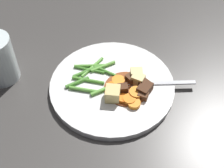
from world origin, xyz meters
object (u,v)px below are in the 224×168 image
Objects in this scene: potato_chunk_0 at (138,80)px; meat_chunk_3 at (143,96)px; meat_chunk_0 at (123,89)px; carrot_slice_5 at (129,100)px; dinner_plate at (112,86)px; potato_chunk_1 at (136,74)px; carrot_slice_1 at (113,88)px; carrot_slice_3 at (134,104)px; meat_chunk_1 at (143,84)px; meat_chunk_4 at (131,79)px; carrot_slice_4 at (123,99)px; meat_chunk_2 at (145,89)px; potato_chunk_2 at (113,94)px; carrot_slice_2 at (136,93)px; carrot_slice_0 at (118,81)px; fork at (155,83)px.

meat_chunk_3 is at bearing -54.48° from potato_chunk_0.
carrot_slice_5 is at bearing -37.08° from meat_chunk_0.
potato_chunk_1 is (0.04, 0.04, 0.02)m from dinner_plate.
carrot_slice_1 is 0.06m from carrot_slice_3.
meat_chunk_1 is (0.03, -0.02, -0.00)m from potato_chunk_1.
meat_chunk_0 reaches higher than meat_chunk_4.
carrot_slice_4 is at bearing -101.77° from potato_chunk_0.
carrot_slice_4 is 0.01m from carrot_slice_5.
carrot_slice_1 is 0.05m from meat_chunk_4.
carrot_slice_5 is 0.79× the size of meat_chunk_2.
meat_chunk_1 reaches higher than dinner_plate.
potato_chunk_2 is 1.40× the size of meat_chunk_1.
meat_chunk_3 reaches higher than carrot_slice_2.
carrot_slice_2 reaches higher than carrot_slice_3.
carrot_slice_2 reaches higher than carrot_slice_0.
potato_chunk_0 is at bearing 5.43° from meat_chunk_4.
meat_chunk_0 is at bearing 148.47° from carrot_slice_3.
dinner_plate is at bearing -134.49° from potato_chunk_1.
carrot_slice_0 is 1.07× the size of potato_chunk_0.
carrot_slice_5 is at bearing -19.87° from carrot_slice_1.
carrot_slice_4 is (-0.03, 0.00, 0.00)m from carrot_slice_3.
carrot_slice_0 and carrot_slice_5 have the same top height.
meat_chunk_3 is at bearing -55.28° from potato_chunk_1.
meat_chunk_1 is at bearing 13.53° from carrot_slice_0.
carrot_slice_3 reaches higher than fork.
carrot_slice_2 is (0.05, 0.01, 0.00)m from carrot_slice_1.
fork is (0.04, 0.02, -0.01)m from potato_chunk_0.
meat_chunk_1 is (0.01, -0.00, -0.00)m from potato_chunk_0.
dinner_plate is 8.58× the size of potato_chunk_2.
carrot_slice_4 is at bearing -31.90° from carrot_slice_1.
dinner_plate is at bearing 116.61° from potato_chunk_2.
potato_chunk_2 reaches higher than carrot_slice_0.
carrot_slice_4 is 0.06m from meat_chunk_2.
meat_chunk_4 is (-0.02, 0.06, 0.00)m from carrot_slice_5.
potato_chunk_1 is at bearing 141.01° from meat_chunk_1.
carrot_slice_3 is (0.07, -0.04, 0.01)m from dinner_plate.
carrot_slice_3 is at bearing -31.53° from meat_chunk_0.
carrot_slice_4 is (0.03, -0.04, -0.00)m from carrot_slice_0.
potato_chunk_1 reaches higher than fork.
meat_chunk_3 is at bearing -38.98° from meat_chunk_4.
potato_chunk_0 is 0.17× the size of fork.
meat_chunk_0 is (0.02, 0.00, 0.01)m from carrot_slice_1.
dinner_plate is 0.10m from fork.
meat_chunk_1 is 0.15× the size of fork.
meat_chunk_3 reaches higher than carrot_slice_4.
potato_chunk_1 is at bearing 60.14° from carrot_slice_1.
carrot_slice_3 is at bearing -19.68° from carrot_slice_5.
potato_chunk_1 is 0.05m from fork.
potato_chunk_1 is at bearing 71.86° from meat_chunk_4.
potato_chunk_1 reaches higher than carrot_slice_1.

